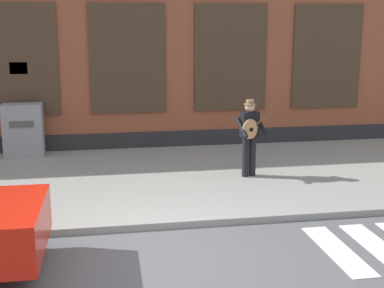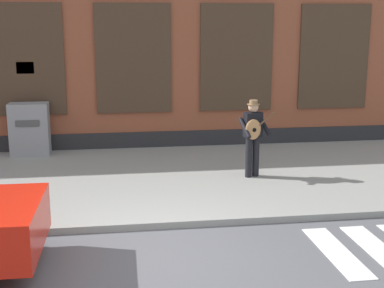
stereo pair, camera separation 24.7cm
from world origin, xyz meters
name	(u,v)px [view 2 (the right image)]	position (x,y,z in m)	size (l,w,h in m)	color
ground_plane	(155,258)	(0.00, 0.00, 0.00)	(160.00, 160.00, 0.00)	#56565B
sidewalk	(141,179)	(0.00, 3.96, 0.06)	(28.00, 5.73, 0.12)	gray
building_backdrop	(131,36)	(0.00, 8.82, 3.05)	(28.00, 4.06, 6.11)	brown
busker	(253,134)	(2.41, 3.60, 1.09)	(0.76, 0.61, 1.69)	black
utility_box	(30,129)	(-2.69, 6.37, 0.79)	(0.97, 0.55, 1.34)	gray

